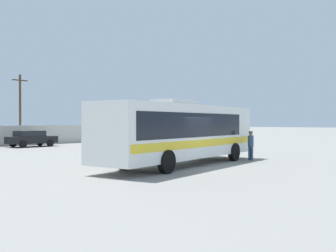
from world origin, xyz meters
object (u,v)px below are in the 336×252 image
at_px(vendor_umbrella_near_gate_blue, 228,129).
at_px(parked_car_rightmost_black, 31,138).
at_px(attendant_by_bus_door, 251,144).
at_px(coach_bus_white_yellow, 181,131).
at_px(utility_pole_far, 20,107).

distance_m(vendor_umbrella_near_gate_blue, parked_car_rightmost_black, 17.91).
distance_m(attendant_by_bus_door, parked_car_rightmost_black, 21.64).
xyz_separation_m(vendor_umbrella_near_gate_blue, parked_car_rightmost_black, (-7.26, 16.35, -0.91)).
relative_size(attendant_by_bus_door, parked_car_rightmost_black, 0.39).
height_order(coach_bus_white_yellow, parked_car_rightmost_black, coach_bus_white_yellow).
bearing_deg(parked_car_rightmost_black, attendant_by_bus_door, -87.43).
relative_size(coach_bus_white_yellow, vendor_umbrella_near_gate_blue, 5.02).
bearing_deg(coach_bus_white_yellow, parked_car_rightmost_black, 78.92).
xyz_separation_m(coach_bus_white_yellow, utility_pole_far, (6.59, 26.45, 2.01)).
distance_m(vendor_umbrella_near_gate_blue, utility_pole_far, 23.19).
height_order(coach_bus_white_yellow, utility_pole_far, utility_pole_far).
distance_m(attendant_by_bus_door, vendor_umbrella_near_gate_blue, 8.24).
bearing_deg(vendor_umbrella_near_gate_blue, utility_pole_far, 101.55).
bearing_deg(attendant_by_bus_door, vendor_umbrella_near_gate_blue, 39.95).
height_order(vendor_umbrella_near_gate_blue, parked_car_rightmost_black, vendor_umbrella_near_gate_blue).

